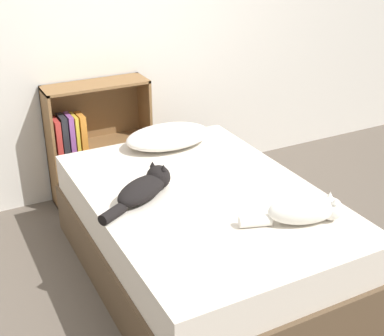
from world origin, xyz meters
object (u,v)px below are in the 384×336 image
at_px(cat_light, 305,210).
at_px(pillow, 168,136).
at_px(cat_dark, 145,188).
at_px(bookshelf, 93,139).
at_px(bed, 203,235).

bearing_deg(cat_light, pillow, 117.46).
relative_size(cat_light, cat_dark, 1.04).
height_order(pillow, cat_light, cat_light).
distance_m(pillow, bookshelf, 0.67).
relative_size(cat_dark, bookshelf, 0.56).
bearing_deg(cat_dark, bed, -48.58).
distance_m(pillow, cat_light, 1.26).
relative_size(bed, bookshelf, 2.03).
xyz_separation_m(cat_light, cat_dark, (-0.63, 0.64, -0.01)).
distance_m(bed, cat_light, 0.71).
relative_size(bed, cat_light, 3.49).
xyz_separation_m(bed, pillow, (0.12, 0.72, 0.36)).
bearing_deg(bookshelf, pillow, -54.85).
bearing_deg(pillow, cat_dark, -125.47).
bearing_deg(bed, bookshelf, 101.68).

